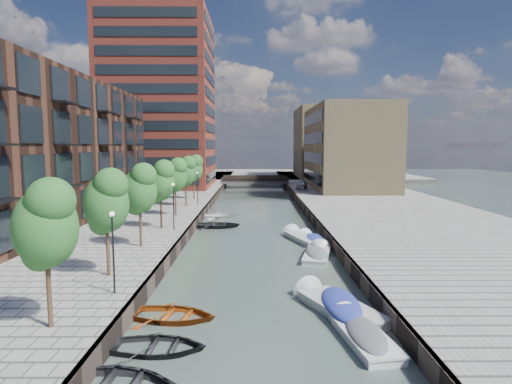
{
  "coord_description": "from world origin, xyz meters",
  "views": [
    {
      "loc": [
        -0.24,
        -12.73,
        8.33
      ],
      "look_at": [
        0.0,
        31.75,
        3.5
      ],
      "focal_mm": 30.0,
      "sensor_mm": 36.0,
      "label": 1
    }
  ],
  "objects_px": {
    "sloop_3": "(220,217)",
    "motorboat_2": "(301,238)",
    "tree_2": "(139,188)",
    "tree_5": "(186,171)",
    "tree_0": "(45,222)",
    "motorboat_3": "(313,240)",
    "motorboat_4": "(317,254)",
    "sloop_2": "(172,319)",
    "motorboat_0": "(334,305)",
    "bridge": "(255,181)",
    "motorboat_1": "(361,334)",
    "tree_4": "(175,175)",
    "sloop_4": "(216,228)",
    "tree_1": "(106,200)",
    "tree_3": "(160,180)",
    "sloop_1": "(158,351)",
    "tree_6": "(194,168)",
    "car": "(302,185)"
  },
  "relations": [
    {
      "from": "tree_0",
      "to": "motorboat_3",
      "type": "bearing_deg",
      "value": 55.78
    },
    {
      "from": "tree_0",
      "to": "tree_4",
      "type": "xyz_separation_m",
      "value": [
        0.0,
        28.0,
        0.0
      ]
    },
    {
      "from": "motorboat_0",
      "to": "motorboat_3",
      "type": "bearing_deg",
      "value": 86.23
    },
    {
      "from": "tree_2",
      "to": "tree_5",
      "type": "height_order",
      "value": "same"
    },
    {
      "from": "tree_2",
      "to": "sloop_2",
      "type": "relative_size",
      "value": 1.37
    },
    {
      "from": "bridge",
      "to": "motorboat_0",
      "type": "xyz_separation_m",
      "value": [
        3.88,
        -63.71,
        -1.16
      ]
    },
    {
      "from": "tree_3",
      "to": "sloop_3",
      "type": "height_order",
      "value": "tree_3"
    },
    {
      "from": "bridge",
      "to": "tree_4",
      "type": "bearing_deg",
      "value": -102.0
    },
    {
      "from": "tree_0",
      "to": "tree_3",
      "type": "distance_m",
      "value": 21.0
    },
    {
      "from": "sloop_3",
      "to": "motorboat_1",
      "type": "height_order",
      "value": "motorboat_1"
    },
    {
      "from": "tree_1",
      "to": "tree_2",
      "type": "xyz_separation_m",
      "value": [
        0.0,
        7.0,
        0.0
      ]
    },
    {
      "from": "sloop_1",
      "to": "motorboat_3",
      "type": "xyz_separation_m",
      "value": [
        9.06,
        19.78,
        0.18
      ]
    },
    {
      "from": "tree_0",
      "to": "sloop_4",
      "type": "relative_size",
      "value": 1.22
    },
    {
      "from": "tree_1",
      "to": "sloop_3",
      "type": "bearing_deg",
      "value": 80.29
    },
    {
      "from": "tree_1",
      "to": "car",
      "type": "relative_size",
      "value": 1.44
    },
    {
      "from": "sloop_3",
      "to": "motorboat_1",
      "type": "distance_m",
      "value": 32.62
    },
    {
      "from": "sloop_2",
      "to": "sloop_3",
      "type": "xyz_separation_m",
      "value": [
        0.04,
        29.36,
        0.0
      ]
    },
    {
      "from": "bridge",
      "to": "tree_2",
      "type": "distance_m",
      "value": 54.81
    },
    {
      "from": "tree_1",
      "to": "tree_6",
      "type": "relative_size",
      "value": 1.0
    },
    {
      "from": "tree_1",
      "to": "sloop_1",
      "type": "xyz_separation_m",
      "value": [
        4.33,
        -7.09,
        -5.31
      ]
    },
    {
      "from": "motorboat_0",
      "to": "bridge",
      "type": "bearing_deg",
      "value": 93.48
    },
    {
      "from": "tree_0",
      "to": "motorboat_1",
      "type": "height_order",
      "value": "tree_0"
    },
    {
      "from": "motorboat_3",
      "to": "motorboat_4",
      "type": "height_order",
      "value": "motorboat_4"
    },
    {
      "from": "tree_3",
      "to": "motorboat_3",
      "type": "xyz_separation_m",
      "value": [
        13.39,
        -1.31,
        -5.12
      ]
    },
    {
      "from": "bridge",
      "to": "tree_0",
      "type": "distance_m",
      "value": 68.64
    },
    {
      "from": "tree_4",
      "to": "sloop_4",
      "type": "xyz_separation_m",
      "value": [
        4.42,
        -1.68,
        -5.31
      ]
    },
    {
      "from": "tree_6",
      "to": "motorboat_0",
      "type": "xyz_separation_m",
      "value": [
        12.38,
        -37.71,
        -5.07
      ]
    },
    {
      "from": "sloop_2",
      "to": "motorboat_3",
      "type": "bearing_deg",
      "value": -18.21
    },
    {
      "from": "sloop_2",
      "to": "tree_5",
      "type": "bearing_deg",
      "value": 18.18
    },
    {
      "from": "tree_6",
      "to": "motorboat_4",
      "type": "bearing_deg",
      "value": -64.54
    },
    {
      "from": "tree_3",
      "to": "sloop_1",
      "type": "distance_m",
      "value": 22.17
    },
    {
      "from": "sloop_1",
      "to": "sloop_2",
      "type": "xyz_separation_m",
      "value": [
        -0.01,
        3.19,
        0.0
      ]
    },
    {
      "from": "sloop_4",
      "to": "motorboat_2",
      "type": "xyz_separation_m",
      "value": [
        8.1,
        -5.64,
        0.11
      ]
    },
    {
      "from": "tree_2",
      "to": "sloop_1",
      "type": "distance_m",
      "value": 15.67
    },
    {
      "from": "tree_6",
      "to": "sloop_1",
      "type": "relative_size",
      "value": 1.47
    },
    {
      "from": "motorboat_2",
      "to": "motorboat_4",
      "type": "relative_size",
      "value": 1.11
    },
    {
      "from": "tree_0",
      "to": "sloop_3",
      "type": "relative_size",
      "value": 1.37
    },
    {
      "from": "tree_5",
      "to": "sloop_2",
      "type": "xyz_separation_m",
      "value": [
        4.32,
        -31.9,
        -5.31
      ]
    },
    {
      "from": "motorboat_2",
      "to": "motorboat_3",
      "type": "xyz_separation_m",
      "value": [
        0.87,
        -1.0,
        0.08
      ]
    },
    {
      "from": "bridge",
      "to": "sloop_4",
      "type": "bearing_deg",
      "value": -95.59
    },
    {
      "from": "sloop_3",
      "to": "motorboat_2",
      "type": "relative_size",
      "value": 0.74
    },
    {
      "from": "tree_1",
      "to": "sloop_1",
      "type": "height_order",
      "value": "tree_1"
    },
    {
      "from": "tree_5",
      "to": "sloop_4",
      "type": "height_order",
      "value": "tree_5"
    },
    {
      "from": "sloop_2",
      "to": "motorboat_2",
      "type": "distance_m",
      "value": 19.4
    },
    {
      "from": "motorboat_3",
      "to": "sloop_3",
      "type": "bearing_deg",
      "value": 125.25
    },
    {
      "from": "tree_2",
      "to": "tree_4",
      "type": "xyz_separation_m",
      "value": [
        0.0,
        14.0,
        0.0
      ]
    },
    {
      "from": "tree_1",
      "to": "sloop_3",
      "type": "distance_m",
      "value": 26.37
    },
    {
      "from": "tree_6",
      "to": "car",
      "type": "relative_size",
      "value": 1.44
    },
    {
      "from": "bridge",
      "to": "tree_4",
      "type": "distance_m",
      "value": 41.08
    },
    {
      "from": "motorboat_3",
      "to": "motorboat_4",
      "type": "relative_size",
      "value": 0.91
    }
  ]
}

